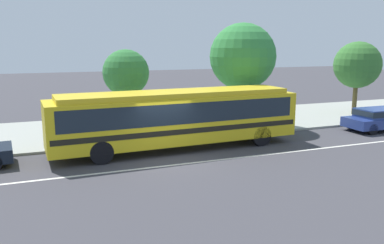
{
  "coord_description": "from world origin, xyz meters",
  "views": [
    {
      "loc": [
        -5.08,
        -16.0,
        4.93
      ],
      "look_at": [
        1.7,
        1.47,
        1.3
      ],
      "focal_mm": 37.44,
      "sensor_mm": 36.0,
      "label": 1
    }
  ],
  "objects_px": {
    "transit_bus": "(177,116)",
    "street_tree_far_end": "(357,65)",
    "sedan_far_ahead": "(380,118)",
    "pedestrian_walking_along_curb": "(77,125)",
    "pedestrian_standing_by_tree": "(196,116)",
    "street_tree_near_stop": "(126,73)",
    "bus_stop_sign": "(222,106)",
    "street_tree_mid_block": "(243,57)",
    "pedestrian_waiting_near_sign": "(110,120)"
  },
  "relations": [
    {
      "from": "transit_bus",
      "to": "street_tree_near_stop",
      "type": "distance_m",
      "value": 5.02
    },
    {
      "from": "street_tree_far_end",
      "to": "pedestrian_standing_by_tree",
      "type": "bearing_deg",
      "value": -172.25
    },
    {
      "from": "pedestrian_waiting_near_sign",
      "to": "pedestrian_standing_by_tree",
      "type": "relative_size",
      "value": 1.0
    },
    {
      "from": "sedan_far_ahead",
      "to": "pedestrian_standing_by_tree",
      "type": "height_order",
      "value": "pedestrian_standing_by_tree"
    },
    {
      "from": "street_tree_mid_block",
      "to": "street_tree_near_stop",
      "type": "bearing_deg",
      "value": 171.9
    },
    {
      "from": "transit_bus",
      "to": "sedan_far_ahead",
      "type": "xyz_separation_m",
      "value": [
        12.45,
        -0.23,
        -0.9
      ]
    },
    {
      "from": "sedan_far_ahead",
      "to": "pedestrian_walking_along_curb",
      "type": "xyz_separation_m",
      "value": [
        -16.86,
        2.61,
        0.33
      ]
    },
    {
      "from": "bus_stop_sign",
      "to": "transit_bus",
      "type": "bearing_deg",
      "value": -148.32
    },
    {
      "from": "pedestrian_walking_along_curb",
      "to": "bus_stop_sign",
      "type": "height_order",
      "value": "bus_stop_sign"
    },
    {
      "from": "pedestrian_standing_by_tree",
      "to": "street_tree_mid_block",
      "type": "bearing_deg",
      "value": 17.65
    },
    {
      "from": "pedestrian_waiting_near_sign",
      "to": "street_tree_mid_block",
      "type": "height_order",
      "value": "street_tree_mid_block"
    },
    {
      "from": "pedestrian_waiting_near_sign",
      "to": "bus_stop_sign",
      "type": "distance_m",
      "value": 6.09
    },
    {
      "from": "sedan_far_ahead",
      "to": "bus_stop_sign",
      "type": "height_order",
      "value": "bus_stop_sign"
    },
    {
      "from": "pedestrian_walking_along_curb",
      "to": "bus_stop_sign",
      "type": "bearing_deg",
      "value": -2.65
    },
    {
      "from": "street_tree_near_stop",
      "to": "street_tree_mid_block",
      "type": "bearing_deg",
      "value": -8.1
    },
    {
      "from": "transit_bus",
      "to": "pedestrian_standing_by_tree",
      "type": "bearing_deg",
      "value": 51.49
    },
    {
      "from": "pedestrian_waiting_near_sign",
      "to": "bus_stop_sign",
      "type": "xyz_separation_m",
      "value": [
        5.99,
        -0.92,
        0.55
      ]
    },
    {
      "from": "street_tree_far_end",
      "to": "pedestrian_walking_along_curb",
      "type": "bearing_deg",
      "value": -174.65
    },
    {
      "from": "transit_bus",
      "to": "pedestrian_standing_by_tree",
      "type": "xyz_separation_m",
      "value": [
        1.95,
        2.44,
        -0.54
      ]
    },
    {
      "from": "pedestrian_waiting_near_sign",
      "to": "street_tree_mid_block",
      "type": "bearing_deg",
      "value": 4.03
    },
    {
      "from": "bus_stop_sign",
      "to": "street_tree_mid_block",
      "type": "bearing_deg",
      "value": 36.16
    },
    {
      "from": "pedestrian_standing_by_tree",
      "to": "street_tree_near_stop",
      "type": "height_order",
      "value": "street_tree_near_stop"
    },
    {
      "from": "pedestrian_walking_along_curb",
      "to": "street_tree_mid_block",
      "type": "relative_size",
      "value": 0.26
    },
    {
      "from": "sedan_far_ahead",
      "to": "street_tree_mid_block",
      "type": "relative_size",
      "value": 0.71
    },
    {
      "from": "transit_bus",
      "to": "street_tree_mid_block",
      "type": "xyz_separation_m",
      "value": [
        5.33,
        3.52,
        2.6
      ]
    },
    {
      "from": "sedan_far_ahead",
      "to": "pedestrian_walking_along_curb",
      "type": "bearing_deg",
      "value": 171.18
    },
    {
      "from": "pedestrian_standing_by_tree",
      "to": "bus_stop_sign",
      "type": "xyz_separation_m",
      "value": [
        1.35,
        -0.41,
        0.55
      ]
    },
    {
      "from": "bus_stop_sign",
      "to": "pedestrian_standing_by_tree",
      "type": "bearing_deg",
      "value": 162.94
    },
    {
      "from": "transit_bus",
      "to": "street_tree_far_end",
      "type": "distance_m",
      "value": 15.33
    },
    {
      "from": "pedestrian_standing_by_tree",
      "to": "transit_bus",
      "type": "bearing_deg",
      "value": -128.51
    },
    {
      "from": "street_tree_mid_block",
      "to": "bus_stop_sign",
      "type": "bearing_deg",
      "value": -143.84
    },
    {
      "from": "bus_stop_sign",
      "to": "street_tree_far_end",
      "type": "distance_m",
      "value": 11.69
    },
    {
      "from": "transit_bus",
      "to": "pedestrian_standing_by_tree",
      "type": "distance_m",
      "value": 3.17
    },
    {
      "from": "pedestrian_waiting_near_sign",
      "to": "street_tree_near_stop",
      "type": "bearing_deg",
      "value": 50.72
    },
    {
      "from": "pedestrian_walking_along_curb",
      "to": "bus_stop_sign",
      "type": "relative_size",
      "value": 0.68
    },
    {
      "from": "street_tree_mid_block",
      "to": "street_tree_far_end",
      "type": "bearing_deg",
      "value": 3.99
    },
    {
      "from": "transit_bus",
      "to": "pedestrian_walking_along_curb",
      "type": "height_order",
      "value": "transit_bus"
    },
    {
      "from": "pedestrian_waiting_near_sign",
      "to": "pedestrian_walking_along_curb",
      "type": "relative_size",
      "value": 1.02
    },
    {
      "from": "transit_bus",
      "to": "pedestrian_waiting_near_sign",
      "type": "distance_m",
      "value": 4.04
    },
    {
      "from": "street_tree_far_end",
      "to": "street_tree_mid_block",
      "type": "bearing_deg",
      "value": -176.01
    },
    {
      "from": "sedan_far_ahead",
      "to": "street_tree_mid_block",
      "type": "height_order",
      "value": "street_tree_mid_block"
    },
    {
      "from": "pedestrian_walking_along_curb",
      "to": "bus_stop_sign",
      "type": "distance_m",
      "value": 7.73
    },
    {
      "from": "pedestrian_standing_by_tree",
      "to": "bus_stop_sign",
      "type": "height_order",
      "value": "bus_stop_sign"
    },
    {
      "from": "sedan_far_ahead",
      "to": "street_tree_far_end",
      "type": "distance_m",
      "value": 5.65
    },
    {
      "from": "transit_bus",
      "to": "bus_stop_sign",
      "type": "relative_size",
      "value": 5.09
    },
    {
      "from": "pedestrian_walking_along_curb",
      "to": "street_tree_near_stop",
      "type": "xyz_separation_m",
      "value": [
        2.96,
        2.1,
        2.3
      ]
    },
    {
      "from": "pedestrian_waiting_near_sign",
      "to": "street_tree_near_stop",
      "type": "distance_m",
      "value": 3.02
    },
    {
      "from": "sedan_far_ahead",
      "to": "street_tree_far_end",
      "type": "xyz_separation_m",
      "value": [
        2.17,
        4.4,
        2.82
      ]
    },
    {
      "from": "pedestrian_standing_by_tree",
      "to": "street_tree_far_end",
      "type": "bearing_deg",
      "value": 7.75
    },
    {
      "from": "street_tree_mid_block",
      "to": "street_tree_far_end",
      "type": "relative_size",
      "value": 1.21
    }
  ]
}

